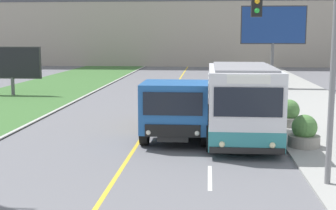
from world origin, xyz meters
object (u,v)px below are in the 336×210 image
at_px(traffic_light_mast, 309,51).
at_px(billboard_large, 273,27).
at_px(billboard_small, 12,64).
at_px(city_bus, 242,104).
at_px(planter_round_second, 289,114).
at_px(car_distant, 227,84).
at_px(dump_truck, 177,109).
at_px(planter_round_third, 277,102).
at_px(planter_round_near, 304,133).
at_px(planter_round_far, 265,93).

distance_m(traffic_light_mast, billboard_large, 24.26).
bearing_deg(billboard_small, traffic_light_mast, -48.57).
xyz_separation_m(city_bus, planter_round_second, (2.33, 3.16, -0.91)).
bearing_deg(city_bus, car_distant, 89.84).
bearing_deg(car_distant, billboard_large, 44.03).
bearing_deg(dump_truck, car_distant, 80.28).
bearing_deg(billboard_small, planter_round_third, -19.13).
relative_size(car_distant, planter_round_third, 3.73).
height_order(dump_truck, planter_round_second, dump_truck).
relative_size(city_bus, planter_round_near, 4.83).
relative_size(dump_truck, planter_round_far, 6.10).
xyz_separation_m(billboard_small, planter_round_near, (16.92, -13.84, -1.60)).
height_order(planter_round_second, planter_round_third, planter_round_second).
xyz_separation_m(dump_truck, traffic_light_mast, (3.89, -5.63, 2.49)).
xyz_separation_m(planter_round_near, planter_round_far, (-0.05, 11.88, -0.03)).
relative_size(billboard_large, billboard_small, 1.54).
bearing_deg(planter_round_near, traffic_light_mast, -101.32).
bearing_deg(dump_truck, planter_round_third, 53.52).
bearing_deg(city_bus, planter_round_far, 78.85).
bearing_deg(planter_round_far, traffic_light_mast, -92.90).
xyz_separation_m(city_bus, billboard_large, (3.64, 18.98, 3.18)).
bearing_deg(dump_truck, planter_round_far, 66.02).
bearing_deg(billboard_large, planter_round_near, -94.08).
height_order(planter_round_near, planter_round_second, planter_round_second).
relative_size(planter_round_near, planter_round_third, 1.03).
bearing_deg(billboard_large, car_distant, -135.97).
bearing_deg(planter_round_near, planter_round_second, 88.54).
bearing_deg(city_bus, planter_round_second, 53.55).
distance_m(city_bus, planter_round_second, 4.03).
distance_m(city_bus, planter_round_near, 2.54).
distance_m(car_distant, traffic_light_mast, 20.91).
distance_m(billboard_small, planter_round_second, 19.74).
height_order(traffic_light_mast, billboard_small, traffic_light_mast).
bearing_deg(planter_round_second, billboard_small, 149.87).
bearing_deg(city_bus, billboard_large, 79.13).
bearing_deg(traffic_light_mast, billboard_large, 84.60).
height_order(dump_truck, planter_round_far, dump_truck).
relative_size(city_bus, planter_round_third, 4.96).
relative_size(car_distant, billboard_large, 0.68).
relative_size(traffic_light_mast, planter_round_second, 4.86).
bearing_deg(traffic_light_mast, billboard_small, 131.43).
xyz_separation_m(traffic_light_mast, planter_round_far, (0.82, 16.22, -3.14)).
xyz_separation_m(billboard_large, planter_round_near, (-1.41, -19.78, -4.10)).
height_order(billboard_large, planter_round_third, billboard_large).
distance_m(billboard_large, planter_round_near, 20.25).
height_order(city_bus, car_distant, city_bus).
height_order(city_bus, planter_round_far, city_bus).
height_order(traffic_light_mast, planter_round_second, traffic_light_mast).
relative_size(traffic_light_mast, billboard_large, 0.92).
distance_m(billboard_small, planter_round_third, 18.14).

